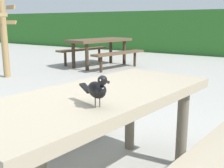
# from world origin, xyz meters

# --- Properties ---
(picnic_table_foreground) EXTENTS (1.86, 1.89, 0.74)m
(picnic_table_foreground) POSITION_xyz_m (0.35, 0.18, 0.56)
(picnic_table_foreground) COLOR gray
(picnic_table_foreground) RESTS_ON ground
(bird_grackle) EXTENTS (0.27, 0.14, 0.18)m
(bird_grackle) POSITION_xyz_m (0.54, -0.10, 0.84)
(bird_grackle) COLOR black
(bird_grackle) RESTS_ON picnic_table_foreground
(picnic_table_mid_left) EXTENTS (1.96, 1.98, 0.74)m
(picnic_table_mid_left) POSITION_xyz_m (-3.01, 4.84, 0.56)
(picnic_table_mid_left) COLOR brown
(picnic_table_mid_left) RESTS_ON ground
(stalk_post_left_side) EXTENTS (0.48, 0.54, 1.85)m
(stalk_post_left_side) POSITION_xyz_m (-3.83, 2.48, 0.95)
(stalk_post_left_side) COLOR #997A4C
(stalk_post_left_side) RESTS_ON ground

